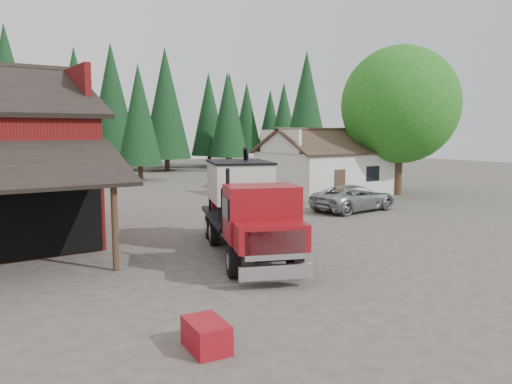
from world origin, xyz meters
TOP-DOWN VIEW (x-y plane):
  - ground at (0.00, 0.00)m, footprint 120.00×120.00m
  - farmhouse at (13.00, 13.00)m, footprint 8.60×6.42m
  - deciduous_tree at (17.01, 9.97)m, footprint 8.00×8.00m
  - conifer_backdrop at (0.00, 42.00)m, footprint 76.00×16.00m
  - near_pine_b at (6.00, 30.00)m, footprint 3.96×3.96m
  - near_pine_c at (22.00, 26.00)m, footprint 4.84×4.84m
  - near_pine_d at (-4.00, 34.00)m, footprint 5.28×5.28m
  - feed_truck at (-1.00, 1.59)m, footprint 5.18×8.60m
  - silver_car at (9.37, 6.58)m, footprint 5.35×2.75m
  - equip_box at (-6.00, -4.60)m, footprint 0.81×1.17m

SIDE VIEW (x-z plane):
  - ground at x=0.00m, z-range 0.00..0.00m
  - conifer_backdrop at x=0.00m, z-range -8.00..8.00m
  - equip_box at x=-6.00m, z-range 0.00..0.60m
  - silver_car at x=9.37m, z-range 0.00..1.44m
  - farmhouse at x=13.00m, z-range -0.66..3.99m
  - feed_truck at x=-1.00m, z-range -0.12..3.66m
  - near_pine_b at x=6.00m, z-range 0.69..11.09m
  - deciduous_tree at x=17.01m, z-range 0.81..11.01m
  - near_pine_c at x=22.00m, z-range 0.69..13.09m
  - near_pine_d at x=-4.00m, z-range 0.69..14.09m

